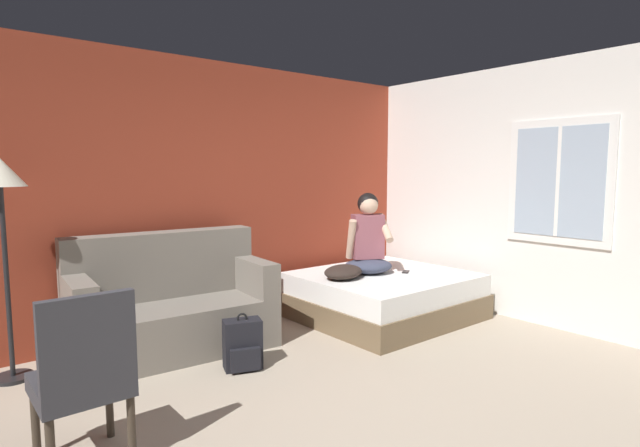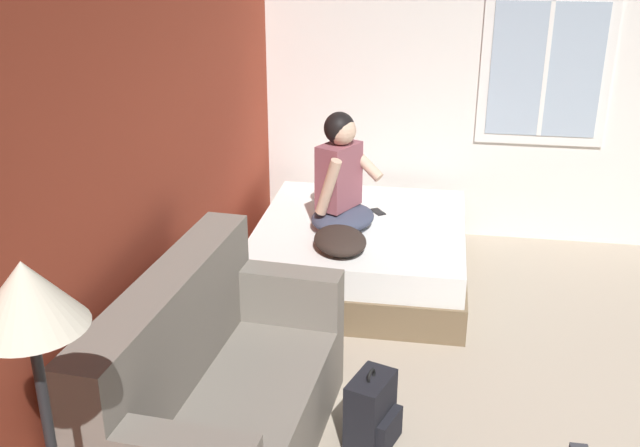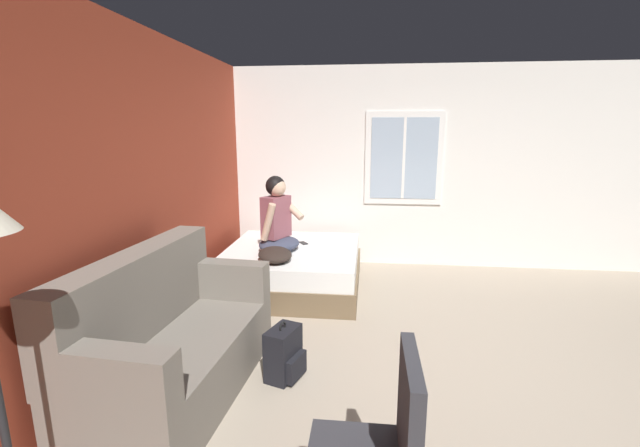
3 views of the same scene
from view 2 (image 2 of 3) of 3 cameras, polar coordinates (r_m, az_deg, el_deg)
wall_back_accent at (r=3.83m, az=-15.76°, el=1.85°), size 11.10×0.16×2.70m
wall_side_with_window at (r=6.61m, az=20.04°, el=9.82°), size 0.19×6.84×2.70m
bed at (r=5.78m, az=3.14°, el=-2.19°), size 1.75×1.60×0.48m
couch at (r=3.91m, az=-7.95°, el=-12.92°), size 1.76×0.95×1.04m
person_seated at (r=5.48m, az=1.61°, el=3.17°), size 0.66×0.63×0.88m
backpack at (r=4.12m, az=3.99°, el=-14.13°), size 0.34×0.31×0.46m
throw_pillow at (r=5.20m, az=1.54°, el=-1.29°), size 0.57×0.50×0.14m
cell_phone at (r=5.90m, az=4.43°, el=0.90°), size 0.16×0.14×0.01m
floor_lamp at (r=2.49m, az=-20.99°, el=-8.34°), size 0.36×0.36×1.70m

